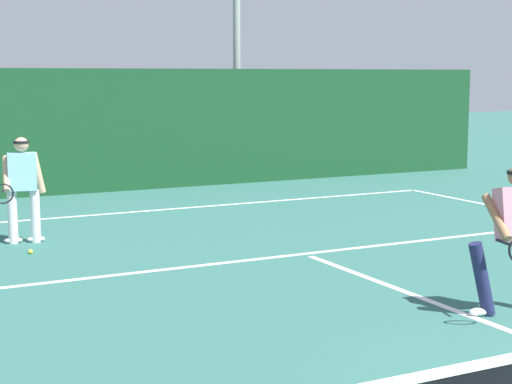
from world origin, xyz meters
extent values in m
cube|color=white|center=(0.00, 11.11, 0.00)|extent=(10.79, 0.10, 0.01)
cube|color=white|center=(0.00, 6.59, 0.00)|extent=(8.80, 0.10, 0.01)
cube|color=white|center=(0.00, 3.20, 0.00)|extent=(0.10, 6.40, 0.01)
cylinder|color=#1E234C|center=(0.11, 3.14, 0.39)|extent=(0.35, 0.21, 0.80)
ellipsoid|color=white|center=(0.11, 3.14, 0.04)|extent=(0.28, 0.17, 0.09)
cylinder|color=#9E704C|center=(0.24, 3.11, 1.03)|extent=(0.22, 0.54, 0.44)
cylinder|color=black|center=(0.14, 2.88, 0.82)|extent=(0.09, 0.26, 0.03)
cylinder|color=silver|center=(-3.15, 9.14, 0.40)|extent=(0.17, 0.17, 0.79)
cylinder|color=silver|center=(-3.47, 9.20, 0.40)|extent=(0.17, 0.17, 0.79)
ellipsoid|color=white|center=(-3.15, 9.14, 0.04)|extent=(0.28, 0.16, 0.09)
ellipsoid|color=white|center=(-3.47, 9.20, 0.04)|extent=(0.28, 0.16, 0.09)
cube|color=#8CCCE0|center=(-3.31, 9.17, 1.07)|extent=(0.44, 0.29, 0.56)
cylinder|color=tan|center=(-3.09, 9.13, 1.05)|extent=(0.22, 0.13, 0.61)
cylinder|color=tan|center=(-3.53, 9.21, 1.05)|extent=(0.18, 0.48, 0.52)
sphere|color=tan|center=(-3.31, 9.17, 1.47)|extent=(0.21, 0.21, 0.21)
cylinder|color=black|center=(-3.31, 9.17, 1.51)|extent=(0.27, 0.27, 0.04)
cylinder|color=black|center=(-3.63, 8.98, 0.83)|extent=(0.08, 0.26, 0.03)
torus|color=black|center=(-3.69, 8.64, 0.83)|extent=(0.29, 0.08, 0.29)
sphere|color=#D1E033|center=(-3.41, 8.34, 0.03)|extent=(0.07, 0.07, 0.07)
cube|color=#164424|center=(0.00, 13.92, 1.31)|extent=(18.62, 0.12, 2.62)
cylinder|color=#9EA39E|center=(3.07, 15.08, 3.38)|extent=(0.18, 0.18, 6.76)
camera|label=1|loc=(-5.80, -3.28, 2.49)|focal=58.55mm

